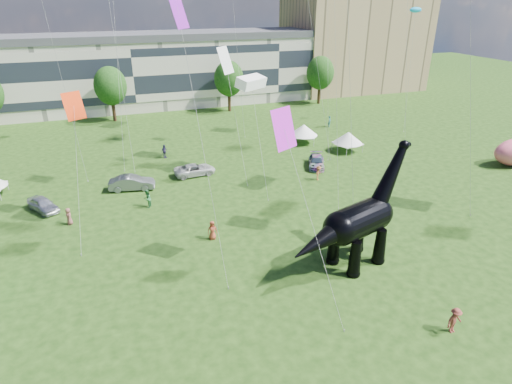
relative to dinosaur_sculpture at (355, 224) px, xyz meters
name	(u,v)px	position (x,y,z in m)	size (l,w,h in m)	color
ground	(332,296)	(-3.27, -2.98, -3.62)	(220.00, 220.00, 0.00)	#16330C
terrace_row	(131,74)	(-11.27, 59.02, 2.38)	(78.00, 11.00, 12.00)	beige
apartment_block	(354,36)	(36.73, 62.02, 7.38)	(28.00, 18.00, 22.00)	tan
tree_mid_left	(110,83)	(-15.27, 50.02, 2.67)	(5.20, 5.20, 9.44)	#382314
tree_mid_right	(229,76)	(4.73, 50.02, 2.67)	(5.20, 5.20, 9.44)	#382314
tree_far_right	(320,70)	(22.73, 50.02, 2.67)	(5.20, 5.20, 9.44)	#382314
dinosaur_sculpture	(355,224)	(0.00, 0.00, 0.00)	(11.62, 5.21, 9.58)	black
car_silver	(43,204)	(-23.52, 18.03, -2.93)	(1.61, 4.01, 1.37)	silver
car_grey	(132,183)	(-14.91, 20.31, -2.83)	(1.67, 4.79, 1.58)	slate
car_white	(195,170)	(-7.64, 22.10, -2.95)	(2.21, 4.79, 1.33)	silver
car_dark	(316,162)	(6.95, 19.74, -2.96)	(1.85, 4.55, 1.32)	#595960
gazebo_near	(304,130)	(9.41, 28.71, -1.70)	(5.19, 5.19, 2.74)	white
gazebo_far	(348,138)	(13.48, 23.52, -1.72)	(4.60, 4.60, 2.70)	white
visitors	(277,192)	(-1.07, 12.68, -2.74)	(38.66, 44.31, 1.87)	brown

